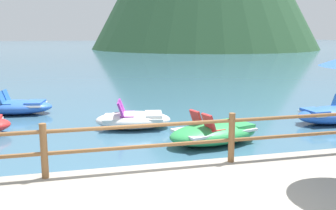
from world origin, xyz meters
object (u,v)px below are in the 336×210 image
Objects in this scene: pedal_boat_0 at (134,119)px; pedal_boat_1 at (332,114)px; pedal_boat_4 at (214,132)px; pedal_boat_3 at (16,107)px.

pedal_boat_1 is (6.20, -0.95, 0.02)m from pedal_boat_0.
pedal_boat_1 is 4.59m from pedal_boat_4.
pedal_boat_1 is 10.70m from pedal_boat_3.
pedal_boat_0 is 6.27m from pedal_boat_1.
pedal_boat_0 is 0.89× the size of pedal_boat_3.
pedal_boat_0 is at bearing 129.72° from pedal_boat_4.
pedal_boat_3 is 0.97× the size of pedal_boat_4.
pedal_boat_4 is (-4.43, -1.18, -0.01)m from pedal_boat_1.
pedal_boat_4 is (1.77, -2.13, 0.02)m from pedal_boat_0.
pedal_boat_1 reaches higher than pedal_boat_4.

